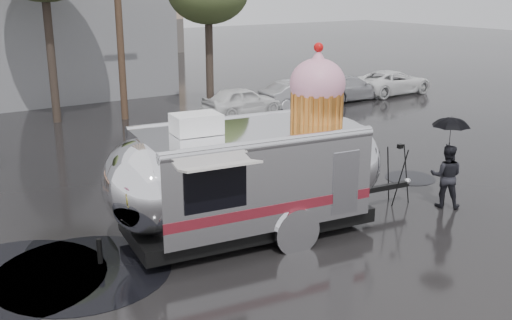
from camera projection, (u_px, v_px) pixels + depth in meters
ground at (268, 256)px, 12.31m from camera, size 120.00×120.00×0.00m
puddles at (86, 264)px, 11.95m from camera, size 13.48×3.97×0.01m
utility_pole at (118, 4)px, 23.51m from camera, size 1.60×0.28×9.00m
parked_cars at (329, 88)px, 27.95m from camera, size 13.20×1.90×1.50m
airstream_trailer at (253, 170)px, 13.02m from camera, size 7.86×3.29×4.26m
person_right at (446, 176)px, 14.86m from camera, size 0.82×0.86×1.60m
umbrella_black at (450, 132)px, 14.53m from camera, size 1.13×1.13×2.32m
tripod at (399, 168)px, 15.08m from camera, size 0.59×0.64×1.56m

